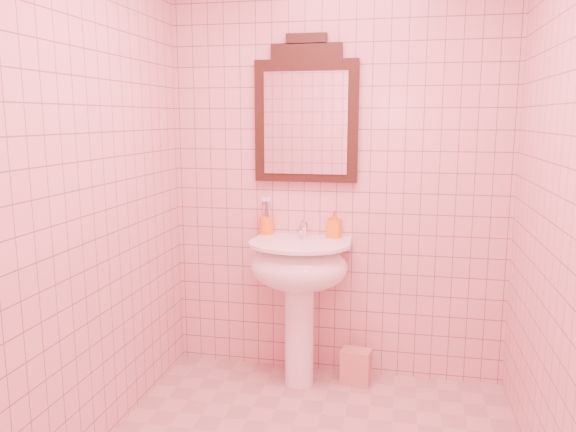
% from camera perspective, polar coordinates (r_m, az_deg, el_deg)
% --- Properties ---
extents(back_wall, '(2.00, 0.02, 2.50)m').
position_cam_1_polar(back_wall, '(3.33, 4.99, 4.56)').
color(back_wall, '#E0A59C').
rests_on(back_wall, floor).
extents(pedestal_sink, '(0.58, 0.58, 0.86)m').
position_cam_1_polar(pedestal_sink, '(3.24, 1.15, -6.14)').
color(pedestal_sink, white).
rests_on(pedestal_sink, floor).
extents(faucet, '(0.04, 0.16, 0.11)m').
position_cam_1_polar(faucet, '(3.31, 1.60, -1.20)').
color(faucet, white).
rests_on(faucet, pedestal_sink).
extents(mirror, '(0.61, 0.06, 0.85)m').
position_cam_1_polar(mirror, '(3.32, 1.85, 10.24)').
color(mirror, black).
rests_on(mirror, back_wall).
extents(toothbrush_cup, '(0.09, 0.09, 0.20)m').
position_cam_1_polar(toothbrush_cup, '(3.41, -2.21, -0.88)').
color(toothbrush_cup, orange).
rests_on(toothbrush_cup, pedestal_sink).
extents(soap_dispenser, '(0.09, 0.09, 0.17)m').
position_cam_1_polar(soap_dispenser, '(3.31, 4.71, -0.82)').
color(soap_dispenser, orange).
rests_on(soap_dispenser, pedestal_sink).
extents(towel, '(0.18, 0.14, 0.21)m').
position_cam_1_polar(towel, '(3.47, 6.91, -14.93)').
color(towel, tan).
rests_on(towel, floor).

